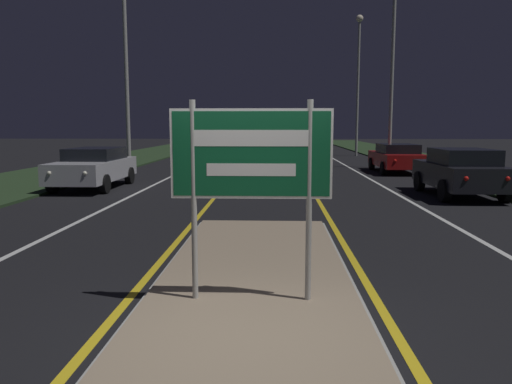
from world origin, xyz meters
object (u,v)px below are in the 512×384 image
object	(u,v)px
streetlight_left_near	(126,48)
streetlight_right_far	(358,69)
highway_sign	(251,163)
car_receding_0	(460,171)
streetlight_right_near	(393,47)
car_approaching_2	(195,144)
car_receding_1	(396,157)
car_approaching_1	(227,149)
car_approaching_0	(94,167)

from	to	relation	value
streetlight_left_near	streetlight_right_far	size ratio (longest dim) A/B	0.87
highway_sign	car_receding_0	xyz separation A→B (m)	(5.99, 9.76, -0.96)
highway_sign	streetlight_right_far	distance (m)	31.83
streetlight_right_near	car_approaching_2	world-z (taller)	streetlight_right_near
streetlight_right_near	car_receding_1	size ratio (longest dim) A/B	2.34
car_receding_0	car_receding_1	size ratio (longest dim) A/B	0.92
highway_sign	streetlight_left_near	distance (m)	18.28
car_approaching_1	streetlight_right_near	bearing A→B (deg)	-26.99
streetlight_right_near	car_receding_0	xyz separation A→B (m)	(-0.21, -10.56, -5.35)
streetlight_left_near	streetlight_right_near	xyz separation A→B (m)	(12.57, 3.62, 0.54)
highway_sign	car_approaching_0	xyz separation A→B (m)	(-6.07, 11.44, -1.00)
highway_sign	car_receding_1	bearing A→B (deg)	71.48
car_receding_0	car_approaching_2	size ratio (longest dim) A/B	0.86
highway_sign	car_approaching_1	world-z (taller)	highway_sign
highway_sign	car_approaching_2	bearing A→B (deg)	100.20
streetlight_right_far	car_receding_1	size ratio (longest dim) A/B	2.22
car_receding_0	car_approaching_0	world-z (taller)	car_receding_0
highway_sign	car_receding_0	distance (m)	11.49
streetlight_right_far	car_approaching_0	bearing A→B (deg)	-122.27
streetlight_right_far	car_approaching_2	world-z (taller)	streetlight_right_far
highway_sign	car_approaching_2	size ratio (longest dim) A/B	0.50
car_receding_1	car_approaching_0	bearing A→B (deg)	-152.05
streetlight_left_near	car_approaching_1	xyz separation A→B (m)	(3.67, 8.15, -4.83)
streetlight_right_far	car_receding_0	xyz separation A→B (m)	(-0.22, -21.14, -5.44)
streetlight_right_near	car_approaching_0	world-z (taller)	streetlight_right_near
highway_sign	car_receding_1	size ratio (longest dim) A/B	0.53
highway_sign	streetlight_left_near	size ratio (longest dim) A/B	0.27
streetlight_right_near	car_approaching_0	bearing A→B (deg)	-144.15
streetlight_right_far	car_approaching_1	distance (m)	12.07
streetlight_right_far	car_approaching_1	xyz separation A→B (m)	(-8.90, -6.05, -5.46)
streetlight_left_near	streetlight_right_near	size ratio (longest dim) A/B	0.82
highway_sign	streetlight_right_far	xyz separation A→B (m)	(6.21, 30.90, 4.48)
streetlight_left_near	car_approaching_0	xyz separation A→B (m)	(0.29, -5.26, -4.84)
car_receding_0	car_approaching_0	bearing A→B (deg)	172.06
streetlight_right_far	car_receding_1	bearing A→B (deg)	-91.05
car_receding_1	streetlight_right_far	bearing A→B (deg)	88.95
streetlight_left_near	car_approaching_2	world-z (taller)	streetlight_left_near
car_receding_1	car_approaching_0	xyz separation A→B (m)	(-12.05, -6.39, 0.03)
streetlight_right_far	car_approaching_2	size ratio (longest dim) A/B	2.08
streetlight_right_far	car_receding_0	bearing A→B (deg)	-90.59
highway_sign	streetlight_right_far	bearing A→B (deg)	78.63
car_approaching_2	highway_sign	bearing A→B (deg)	-79.80
car_receding_0	car_approaching_1	size ratio (longest dim) A/B	0.86
streetlight_right_near	streetlight_right_far	size ratio (longest dim) A/B	1.05
streetlight_right_near	highway_sign	bearing A→B (deg)	-106.99
car_approaching_0	car_approaching_2	world-z (taller)	car_approaching_2
car_receding_1	streetlight_left_near	bearing A→B (deg)	-174.74
highway_sign	car_receding_0	world-z (taller)	highway_sign
streetlight_left_near	car_approaching_2	distance (m)	17.24
highway_sign	streetlight_right_near	xyz separation A→B (m)	(6.21, 20.31, 4.39)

